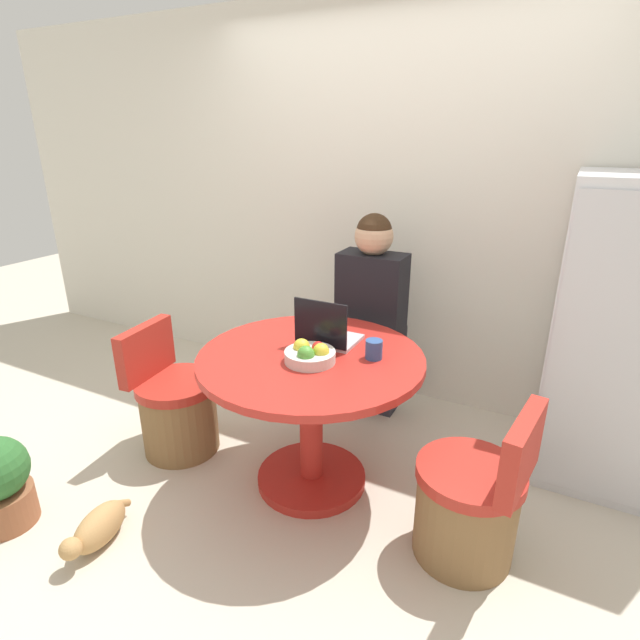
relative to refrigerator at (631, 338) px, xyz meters
The scene contains 11 objects.
ground_plane 1.91m from the refrigerator, 145.91° to the right, with size 12.00×12.00×0.00m, color beige.
wall_back 1.57m from the refrigerator, 164.79° to the left, with size 7.00×0.06×2.60m.
refrigerator is the anchor object (origin of this frame).
dining_table 1.65m from the refrigerator, 149.16° to the right, with size 1.12×1.12×0.76m.
chair_right_side 1.23m from the refrigerator, 120.07° to the right, with size 0.48×0.47×0.76m.
chair_left_side 2.50m from the refrigerator, 157.68° to the right, with size 0.47×0.46×0.76m.
person_seated 1.38m from the refrigerator, behind, with size 0.40×0.37×1.35m.
laptop 1.55m from the refrigerator, 154.23° to the right, with size 0.29×0.24×0.25m.
fruit_bowl 1.64m from the refrigerator, 146.44° to the right, with size 0.24×0.24×0.10m.
coffee_cup 1.33m from the refrigerator, 146.68° to the right, with size 0.08×0.08×0.09m.
cat 2.75m from the refrigerator, 140.88° to the right, with size 0.19×0.42×0.17m.
Camera 1 is at (1.10, -1.83, 1.80)m, focal length 28.00 mm.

